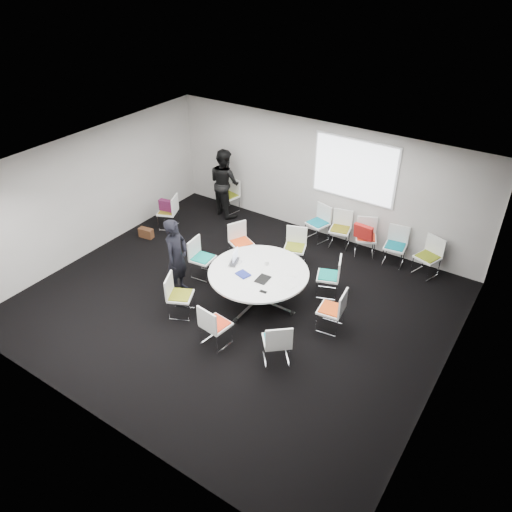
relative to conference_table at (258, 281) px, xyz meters
The scene contains 31 objects.
room_shell 0.97m from the conference_table, 126.28° to the right, with size 8.08×7.08×2.88m.
conference_table is the anchor object (origin of this frame).
projection_screen 3.46m from the conference_table, 81.35° to the left, with size 1.90×0.03×1.35m, color white.
chair_ring_a 1.60m from the conference_table, ahead, with size 0.50×0.51×0.88m.
chair_ring_b 1.47m from the conference_table, 43.46° to the left, with size 0.58×0.59×0.88m.
chair_ring_c 1.58m from the conference_table, 92.45° to the left, with size 0.58×0.58×0.88m.
chair_ring_d 1.61m from the conference_table, 137.48° to the left, with size 0.61×0.61×0.88m.
chair_ring_e 1.52m from the conference_table, behind, with size 0.49×0.50×0.88m.
chair_ring_f 1.59m from the conference_table, 131.27° to the right, with size 0.60×0.61×0.88m.
chair_ring_g 1.49m from the conference_table, 88.05° to the right, with size 0.51×0.50×0.88m.
chair_ring_h 1.73m from the conference_table, 46.06° to the right, with size 0.64×0.64×0.88m.
chair_back_a 2.85m from the conference_table, 93.14° to the left, with size 0.57×0.56×0.88m.
chair_back_b 2.90m from the conference_table, 81.68° to the left, with size 0.55×0.54×0.88m.
chair_back_c 3.06m from the conference_table, 69.52° to the left, with size 0.60×0.60×0.88m.
chair_back_d 3.36m from the conference_table, 58.23° to the left, with size 0.52×0.51×0.88m.
chair_back_e 3.78m from the conference_table, 48.30° to the left, with size 0.58×0.57×0.88m.
chair_spare_left 3.79m from the conference_table, 160.08° to the left, with size 0.59×0.60×0.88m.
chair_person_back 4.02m from the conference_table, 134.67° to the left, with size 0.55×0.54×0.88m.
person_main 1.70m from the conference_table, 157.50° to the right, with size 0.62×0.40×1.69m, color black.
person_back 3.92m from the conference_table, 136.41° to the left, with size 0.87×0.68×1.79m, color black.
laptop 0.59m from the conference_table, behind, with size 0.35×0.23×0.03m, color #333338.
laptop_lid 0.71m from the conference_table, behind, with size 0.30×0.02×0.22m, color silver.
notebook_black 0.36m from the conference_table, 39.82° to the right, with size 0.22×0.30×0.02m, color black.
tablet_folio 0.40m from the conference_table, 126.18° to the right, with size 0.26×0.20×0.03m, color navy.
papers_right 0.68m from the conference_table, 28.41° to the left, with size 0.30×0.21×0.00m, color white.
papers_front 0.73m from the conference_table, ahead, with size 0.30×0.21×0.00m, color white.
cup 0.39m from the conference_table, 89.18° to the left, with size 0.08×0.08×0.09m, color white.
phone 0.70m from the conference_table, 49.16° to the right, with size 0.14×0.07×0.01m, color black.
maroon_bag 3.79m from the conference_table, 160.25° to the left, with size 0.40×0.14×0.28m, color #551639.
brown_bag 3.77m from the conference_table, behind, with size 0.36×0.16×0.24m, color #482917.
red_jacket 2.85m from the conference_table, 67.82° to the left, with size 0.44×0.10×0.35m, color #A61814.
Camera 1 is at (4.72, -6.41, 6.28)m, focal length 35.00 mm.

